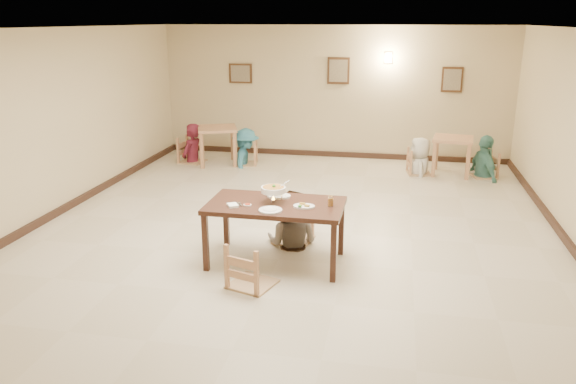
% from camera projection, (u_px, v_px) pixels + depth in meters
% --- Properties ---
extents(floor, '(10.00, 10.00, 0.00)m').
position_uv_depth(floor, '(294.00, 230.00, 8.64)').
color(floor, beige).
rests_on(floor, ground).
extents(ceiling, '(10.00, 10.00, 0.00)m').
position_uv_depth(ceiling, '(294.00, 28.00, 7.76)').
color(ceiling, white).
rests_on(ceiling, wall_back).
extents(wall_back, '(10.00, 0.00, 10.00)m').
position_uv_depth(wall_back, '(334.00, 93.00, 12.89)').
color(wall_back, beige).
rests_on(wall_back, floor).
extents(wall_front, '(10.00, 0.00, 10.00)m').
position_uv_depth(wall_front, '(148.00, 289.00, 3.51)').
color(wall_front, beige).
rests_on(wall_front, floor).
extents(wall_left, '(0.00, 10.00, 10.00)m').
position_uv_depth(wall_left, '(48.00, 125.00, 8.94)').
color(wall_left, beige).
rests_on(wall_left, floor).
extents(baseboard_back, '(8.00, 0.06, 0.12)m').
position_uv_depth(baseboard_back, '(332.00, 154.00, 13.29)').
color(baseboard_back, '#321E16').
rests_on(baseboard_back, floor).
extents(baseboard_left, '(0.06, 10.00, 0.12)m').
position_uv_depth(baseboard_left, '(60.00, 211.00, 9.36)').
color(baseboard_left, '#321E16').
rests_on(baseboard_left, floor).
extents(baseboard_right, '(0.06, 10.00, 0.12)m').
position_uv_depth(baseboard_right, '(571.00, 246.00, 7.89)').
color(baseboard_right, '#321E16').
rests_on(baseboard_right, floor).
extents(picture_a, '(0.55, 0.04, 0.45)m').
position_uv_depth(picture_a, '(240.00, 73.00, 13.14)').
color(picture_a, '#3D2414').
rests_on(picture_a, wall_back).
extents(picture_b, '(0.50, 0.04, 0.60)m').
position_uv_depth(picture_b, '(338.00, 71.00, 12.68)').
color(picture_b, '#3D2414').
rests_on(picture_b, wall_back).
extents(picture_c, '(0.45, 0.04, 0.55)m').
position_uv_depth(picture_c, '(452.00, 80.00, 12.27)').
color(picture_c, '#3D2414').
rests_on(picture_c, wall_back).
extents(wall_sconce, '(0.16, 0.05, 0.22)m').
position_uv_depth(wall_sconce, '(388.00, 58.00, 12.39)').
color(wall_sconce, '#FFD88C').
rests_on(wall_sconce, wall_back).
extents(main_table, '(1.77, 1.00, 0.83)m').
position_uv_depth(main_table, '(276.00, 209.00, 7.31)').
color(main_table, '#3D2016').
rests_on(main_table, floor).
extents(chair_far, '(0.51, 0.51, 1.09)m').
position_uv_depth(chair_far, '(293.00, 206.00, 8.09)').
color(chair_far, tan).
rests_on(chair_far, floor).
extents(chair_near, '(0.51, 0.51, 1.08)m').
position_uv_depth(chair_near, '(251.00, 244.00, 6.72)').
color(chair_near, tan).
rests_on(chair_near, floor).
extents(main_diner, '(0.88, 0.73, 1.62)m').
position_uv_depth(main_diner, '(292.00, 191.00, 7.89)').
color(main_diner, gray).
rests_on(main_diner, floor).
extents(curry_warmer, '(0.36, 0.32, 0.29)m').
position_uv_depth(curry_warmer, '(273.00, 190.00, 7.29)').
color(curry_warmer, silver).
rests_on(curry_warmer, main_table).
extents(rice_plate_far, '(0.32, 0.32, 0.07)m').
position_uv_depth(rice_plate_far, '(279.00, 196.00, 7.55)').
color(rice_plate_far, white).
rests_on(rice_plate_far, main_table).
extents(rice_plate_near, '(0.29, 0.29, 0.07)m').
position_uv_depth(rice_plate_near, '(270.00, 210.00, 6.99)').
color(rice_plate_near, white).
rests_on(rice_plate_near, main_table).
extents(fried_plate, '(0.28, 0.28, 0.06)m').
position_uv_depth(fried_plate, '(304.00, 206.00, 7.13)').
color(fried_plate, white).
rests_on(fried_plate, main_table).
extents(chili_dish, '(0.10, 0.10, 0.02)m').
position_uv_depth(chili_dish, '(247.00, 205.00, 7.20)').
color(chili_dish, white).
rests_on(chili_dish, main_table).
extents(napkin_cutlery, '(0.22, 0.26, 0.03)m').
position_uv_depth(napkin_cutlery, '(233.00, 205.00, 7.17)').
color(napkin_cutlery, white).
rests_on(napkin_cutlery, main_table).
extents(drink_glass, '(0.07, 0.07, 0.14)m').
position_uv_depth(drink_glass, '(331.00, 201.00, 7.16)').
color(drink_glass, white).
rests_on(drink_glass, main_table).
extents(bg_table_left, '(1.07, 1.07, 0.83)m').
position_uv_depth(bg_table_left, '(217.00, 134.00, 12.43)').
color(bg_table_left, tan).
rests_on(bg_table_left, floor).
extents(bg_table_right, '(0.88, 0.88, 0.79)m').
position_uv_depth(bg_table_right, '(453.00, 144.00, 11.59)').
color(bg_table_right, tan).
rests_on(bg_table_right, floor).
extents(bg_chair_ll, '(0.51, 0.51, 1.09)m').
position_uv_depth(bg_chair_ll, '(191.00, 139.00, 12.60)').
color(bg_chair_ll, tan).
rests_on(bg_chair_ll, floor).
extents(bg_chair_lr, '(0.49, 0.49, 1.04)m').
position_uv_depth(bg_chair_lr, '(246.00, 142.00, 12.44)').
color(bg_chair_lr, tan).
rests_on(bg_chair_lr, floor).
extents(bg_chair_rl, '(0.47, 0.47, 1.00)m').
position_uv_depth(bg_chair_rl, '(420.00, 151.00, 11.68)').
color(bg_chair_rl, tan).
rests_on(bg_chair_rl, floor).
extents(bg_chair_rr, '(0.46, 0.46, 0.99)m').
position_uv_depth(bg_chair_rr, '(485.00, 154.00, 11.44)').
color(bg_chair_rr, tan).
rests_on(bg_chair_rr, floor).
extents(bg_diner_a, '(0.55, 0.72, 1.78)m').
position_uv_depth(bg_diner_a, '(191.00, 124.00, 12.50)').
color(bg_diner_a, maroon).
rests_on(bg_diner_a, floor).
extents(bg_diner_b, '(0.73, 1.11, 1.62)m').
position_uv_depth(bg_diner_b, '(245.00, 129.00, 12.35)').
color(bg_diner_b, teal).
rests_on(bg_diner_b, floor).
extents(bg_diner_c, '(0.58, 0.81, 1.55)m').
position_uv_depth(bg_diner_c, '(421.00, 138.00, 11.60)').
color(bg_diner_c, silver).
rests_on(bg_diner_c, floor).
extents(bg_diner_d, '(0.74, 1.11, 1.75)m').
position_uv_depth(bg_diner_d, '(487.00, 135.00, 11.33)').
color(bg_diner_d, '#559C90').
rests_on(bg_diner_d, floor).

